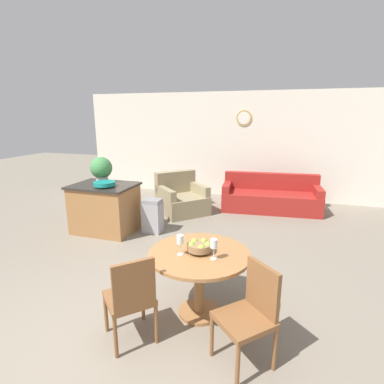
% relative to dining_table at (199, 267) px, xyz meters
% --- Properties ---
extents(ground_plane, '(24.00, 24.00, 0.00)m').
position_rel_dining_table_xyz_m(ground_plane, '(-0.70, -0.73, -0.57)').
color(ground_plane, gray).
extents(wall_back, '(8.00, 0.09, 2.70)m').
position_rel_dining_table_xyz_m(wall_back, '(-0.70, 5.07, 0.79)').
color(wall_back, silver).
rests_on(wall_back, ground_plane).
extents(dining_table, '(1.07, 1.07, 0.73)m').
position_rel_dining_table_xyz_m(dining_table, '(0.00, 0.00, 0.00)').
color(dining_table, '#9E6B3D').
rests_on(dining_table, ground_plane).
extents(dining_chair_near_left, '(0.59, 0.59, 0.90)m').
position_rel_dining_table_xyz_m(dining_chair_near_left, '(-0.48, -0.60, -0.07)').
color(dining_chair_near_left, brown).
rests_on(dining_chair_near_left, ground_plane).
extents(dining_chair_near_right, '(0.59, 0.59, 0.90)m').
position_rel_dining_table_xyz_m(dining_chair_near_right, '(0.60, -0.48, -0.07)').
color(dining_chair_near_right, brown).
rests_on(dining_chair_near_right, ground_plane).
extents(fruit_bowl, '(0.26, 0.26, 0.13)m').
position_rel_dining_table_xyz_m(fruit_bowl, '(0.00, 0.00, 0.23)').
color(fruit_bowl, olive).
rests_on(fruit_bowl, dining_table).
extents(wine_glass_left, '(0.07, 0.07, 0.21)m').
position_rel_dining_table_xyz_m(wine_glass_left, '(-0.17, -0.11, 0.32)').
color(wine_glass_left, silver).
rests_on(wine_glass_left, dining_table).
extents(wine_glass_right, '(0.07, 0.07, 0.21)m').
position_rel_dining_table_xyz_m(wine_glass_right, '(0.18, -0.10, 0.32)').
color(wine_glass_right, silver).
rests_on(wine_glass_right, dining_table).
extents(kitchen_island, '(1.13, 0.85, 0.89)m').
position_rel_dining_table_xyz_m(kitchen_island, '(-2.35, 1.81, -0.12)').
color(kitchen_island, '#9E6B3D').
rests_on(kitchen_island, ground_plane).
extents(teal_bowl, '(0.38, 0.38, 0.09)m').
position_rel_dining_table_xyz_m(teal_bowl, '(-2.22, 1.67, 0.38)').
color(teal_bowl, teal).
rests_on(teal_bowl, kitchen_island).
extents(potted_plant, '(0.40, 0.40, 0.47)m').
position_rel_dining_table_xyz_m(potted_plant, '(-2.51, 2.01, 0.58)').
color(potted_plant, beige).
rests_on(potted_plant, kitchen_island).
extents(trash_bin, '(0.34, 0.27, 0.63)m').
position_rel_dining_table_xyz_m(trash_bin, '(-1.49, 2.02, -0.25)').
color(trash_bin, '#9E9EA3').
rests_on(trash_bin, ground_plane).
extents(couch, '(2.21, 1.05, 0.81)m').
position_rel_dining_table_xyz_m(couch, '(0.51, 4.07, -0.28)').
color(couch, maroon).
rests_on(couch, ground_plane).
extents(armchair, '(1.31, 1.31, 0.89)m').
position_rel_dining_table_xyz_m(armchair, '(-1.37, 3.27, -0.27)').
color(armchair, '#998966').
rests_on(armchair, ground_plane).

